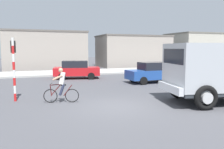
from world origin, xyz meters
The scene contains 10 objects.
ground_plane centered at (0.00, 0.00, 0.00)m, with size 120.00×120.00×0.00m, color #4C4C51.
sidewalk_far centered at (0.00, 15.23, 0.08)m, with size 80.00×5.00×0.16m, color #ADADA8.
truck_foreground centered at (5.14, -0.86, 1.67)m, with size 5.75×3.48×2.90m.
cyclist centered at (-2.32, 1.68, 0.86)m, with size 1.69×0.60×1.72m.
traffic_light_pole centered at (-4.50, 2.85, 2.07)m, with size 0.24×0.43×3.20m.
car_red_near centered at (5.32, 6.22, 0.82)m, with size 4.07×2.01×1.60m.
car_far_side centered at (0.11, 10.58, 0.82)m, with size 4.27×2.49×1.60m.
building_mid_block centered at (-1.73, 22.92, 2.48)m, with size 10.51×6.72×4.96m.
building_corner_right centered at (10.92, 22.04, 2.30)m, with size 10.38×6.09×4.60m.
building_set_back centered at (23.79, 22.81, 2.62)m, with size 10.14×7.21×5.24m.
Camera 1 is at (-3.70, -9.63, 2.65)m, focal length 36.76 mm.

